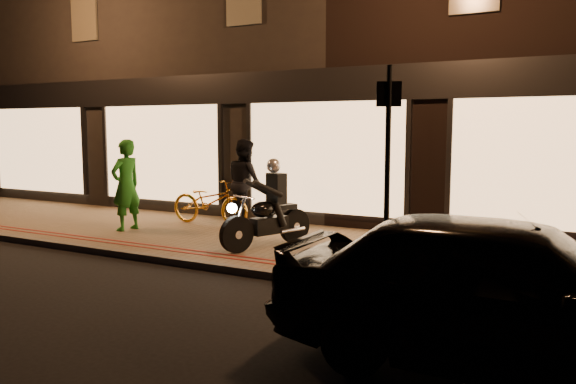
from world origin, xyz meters
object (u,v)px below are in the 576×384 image
object	(u,v)px
motorcycle	(269,213)
bicycle_gold	(210,202)
parked_car	(507,292)
sign_post	(388,160)
person_green	(126,185)

from	to	relation	value
motorcycle	bicycle_gold	xyz separation A→B (m)	(-2.32, 1.46, -0.10)
bicycle_gold	parked_car	xyz separation A→B (m)	(6.67, -4.64, 0.12)
motorcycle	parked_car	bearing A→B (deg)	-13.84
bicycle_gold	sign_post	bearing A→B (deg)	-116.52
person_green	parked_car	world-z (taller)	person_green
sign_post	person_green	bearing A→B (deg)	170.75
motorcycle	parked_car	world-z (taller)	motorcycle
person_green	parked_car	distance (m)	8.49
sign_post	motorcycle	bearing A→B (deg)	160.64
bicycle_gold	person_green	xyz separation A→B (m)	(-1.15, -1.35, 0.43)
motorcycle	bicycle_gold	bearing A→B (deg)	170.23
parked_car	person_green	bearing A→B (deg)	68.05
sign_post	parked_car	size ratio (longest dim) A/B	0.68
motorcycle	person_green	distance (m)	3.49
motorcycle	bicycle_gold	size ratio (longest dim) A/B	0.94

